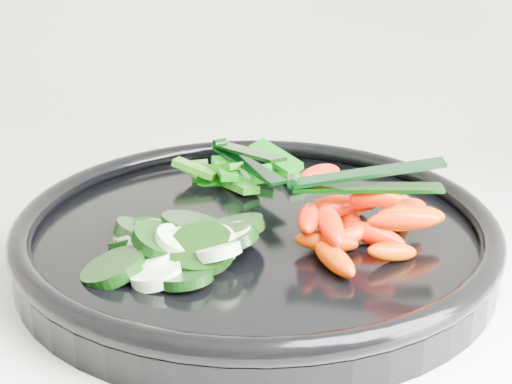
# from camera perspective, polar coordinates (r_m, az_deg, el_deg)

# --- Properties ---
(veggie_tray) EXTENTS (0.40, 0.40, 0.04)m
(veggie_tray) POSITION_cam_1_polar(r_m,az_deg,el_deg) (0.56, -0.00, -3.29)
(veggie_tray) COLOR black
(veggie_tray) RESTS_ON counter
(cucumber_pile) EXTENTS (0.13, 0.13, 0.04)m
(cucumber_pile) POSITION_cam_1_polar(r_m,az_deg,el_deg) (0.52, -6.66, -4.06)
(cucumber_pile) COLOR black
(cucumber_pile) RESTS_ON veggie_tray
(carrot_pile) EXTENTS (0.12, 0.16, 0.05)m
(carrot_pile) POSITION_cam_1_polar(r_m,az_deg,el_deg) (0.54, 8.15, -2.06)
(carrot_pile) COLOR #E94000
(carrot_pile) RESTS_ON veggie_tray
(pepper_pile) EXTENTS (0.12, 0.10, 0.04)m
(pepper_pile) POSITION_cam_1_polar(r_m,az_deg,el_deg) (0.65, -1.46, 1.60)
(pepper_pile) COLOR #0A6C0A
(pepper_pile) RESTS_ON veggie_tray
(tong_carrot) EXTENTS (0.11, 0.05, 0.02)m
(tong_carrot) POSITION_cam_1_polar(r_m,az_deg,el_deg) (0.52, 8.54, 0.93)
(tong_carrot) COLOR black
(tong_carrot) RESTS_ON carrot_pile
(tong_pepper) EXTENTS (0.09, 0.09, 0.02)m
(tong_pepper) POSITION_cam_1_polar(r_m,az_deg,el_deg) (0.64, -0.85, 2.83)
(tong_pepper) COLOR black
(tong_pepper) RESTS_ON pepper_pile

